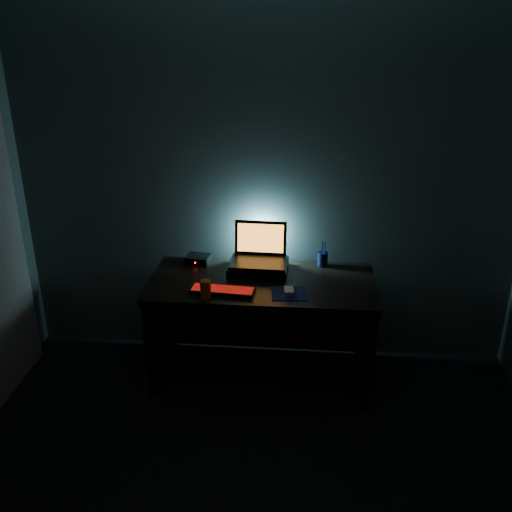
{
  "coord_description": "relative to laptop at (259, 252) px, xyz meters",
  "views": [
    {
      "loc": [
        0.26,
        -1.78,
        2.4
      ],
      "look_at": [
        -0.04,
        1.57,
        0.95
      ],
      "focal_mm": 40.0,
      "sensor_mm": 36.0,
      "label": 1
    }
  ],
  "objects": [
    {
      "name": "router",
      "position": [
        -0.44,
        0.06,
        -0.09
      ],
      "size": [
        0.18,
        0.15,
        0.05
      ],
      "rotation": [
        0.0,
        0.0,
        -0.15
      ],
      "color": "black",
      "rests_on": "desk"
    },
    {
      "name": "mouse",
      "position": [
        0.22,
        -0.37,
        -0.1
      ],
      "size": [
        0.07,
        0.1,
        0.03
      ],
      "primitive_type": "cube",
      "rotation": [
        0.0,
        0.0,
        0.09
      ],
      "color": "gray",
      "rests_on": "mousepad"
    },
    {
      "name": "desk",
      "position": [
        0.04,
        -0.15,
        -0.38
      ],
      "size": [
        1.5,
        0.7,
        0.75
      ],
      "color": "black",
      "rests_on": "ground"
    },
    {
      "name": "mousepad",
      "position": [
        0.22,
        -0.37,
        -0.12
      ],
      "size": [
        0.24,
        0.22,
        0.0
      ],
      "primitive_type": "cube",
      "rotation": [
        0.0,
        0.0,
        0.09
      ],
      "color": "navy",
      "rests_on": "desk"
    },
    {
      "name": "juice_glass",
      "position": [
        -0.3,
        -0.47,
        -0.06
      ],
      "size": [
        0.09,
        0.09,
        0.12
      ],
      "primitive_type": "cylinder",
      "rotation": [
        0.0,
        0.0,
        -0.42
      ],
      "color": "#E7560C",
      "rests_on": "desk"
    },
    {
      "name": "riser",
      "position": [
        -0.0,
        -0.05,
        -0.09
      ],
      "size": [
        0.41,
        0.31,
        0.06
      ],
      "primitive_type": "cube",
      "rotation": [
        0.0,
        0.0,
        -0.03
      ],
      "color": "black",
      "rests_on": "desk"
    },
    {
      "name": "room",
      "position": [
        0.04,
        -1.82,
        0.38
      ],
      "size": [
        3.5,
        4.0,
        2.5
      ],
      "color": "black",
      "rests_on": "ground"
    },
    {
      "name": "pen_cup",
      "position": [
        0.44,
        0.09,
        -0.07
      ],
      "size": [
        0.08,
        0.08,
        0.1
      ],
      "primitive_type": "cylinder",
      "rotation": [
        0.0,
        0.0,
        0.09
      ],
      "color": "black",
      "rests_on": "desk"
    },
    {
      "name": "laptop",
      "position": [
        0.0,
        0.0,
        0.0
      ],
      "size": [
        0.39,
        0.29,
        0.26
      ],
      "rotation": [
        0.0,
        0.0,
        -0.03
      ],
      "color": "black",
      "rests_on": "riser"
    },
    {
      "name": "keyboard",
      "position": [
        -0.2,
        -0.38,
        -0.11
      ],
      "size": [
        0.42,
        0.16,
        0.03
      ],
      "rotation": [
        0.0,
        0.0,
        -0.08
      ],
      "color": "black",
      "rests_on": "desk"
    }
  ]
}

